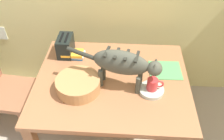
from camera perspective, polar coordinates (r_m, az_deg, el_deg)
name	(u,v)px	position (r m, az deg, el deg)	size (l,w,h in m)	color
dining_table	(112,87)	(1.96, 0.00, -4.09)	(1.19, 0.98, 0.72)	#9B623E
cat	(123,64)	(1.70, 2.70, 1.48)	(0.68, 0.21, 0.32)	#47483A
saucer_bowl	(151,90)	(1.82, 9.22, -4.67)	(0.19, 0.19, 0.03)	#AEBAAA
coffee_mug	(153,84)	(1.78, 9.55, -3.31)	(0.12, 0.08, 0.09)	red
magazine	(165,70)	(2.02, 12.34, -0.03)	(0.26, 0.23, 0.01)	#519B59
book_stack	(73,54)	(2.13, -9.08, 3.67)	(0.19, 0.13, 0.05)	#337FCB
wicker_basket	(78,84)	(1.80, -7.95, -3.34)	(0.33, 0.33, 0.10)	#B27B48
toaster	(65,46)	(2.14, -10.88, 5.59)	(0.12, 0.20, 0.18)	black
wooden_chair_near	(4,91)	(2.40, -23.95, -4.45)	(0.46, 0.46, 0.92)	#965D3F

